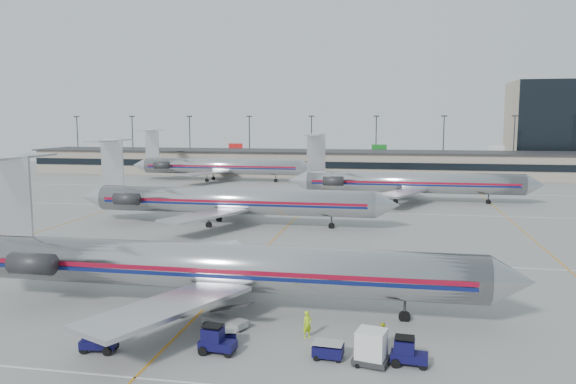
% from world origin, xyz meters
% --- Properties ---
extents(ground, '(260.00, 260.00, 0.00)m').
position_xyz_m(ground, '(0.00, 0.00, 0.00)').
color(ground, gray).
rests_on(ground, ground).
extents(apron_markings, '(160.00, 0.15, 0.02)m').
position_xyz_m(apron_markings, '(0.00, 10.00, 0.01)').
color(apron_markings, silver).
rests_on(apron_markings, ground).
extents(terminal, '(162.00, 17.00, 6.25)m').
position_xyz_m(terminal, '(0.00, 97.97, 3.16)').
color(terminal, gray).
rests_on(terminal, ground).
extents(light_mast_row, '(163.60, 0.40, 15.28)m').
position_xyz_m(light_mast_row, '(0.00, 112.00, 8.58)').
color(light_mast_row, '#38383D').
rests_on(light_mast_row, ground).
extents(distant_building, '(30.00, 20.00, 25.00)m').
position_xyz_m(distant_building, '(62.00, 128.00, 12.50)').
color(distant_building, tan).
rests_on(distant_building, ground).
extents(jet_foreground, '(43.22, 25.45, 11.31)m').
position_xyz_m(jet_foreground, '(0.75, -6.45, 3.28)').
color(jet_foreground, '#BBBBBF').
rests_on(jet_foreground, ground).
extents(jet_second_row, '(43.71, 25.74, 11.44)m').
position_xyz_m(jet_second_row, '(-8.04, 26.38, 3.32)').
color(jet_second_row, '#BBBBBF').
rests_on(jet_second_row, ground).
extents(jet_third_row, '(42.87, 26.37, 11.72)m').
position_xyz_m(jet_third_row, '(16.16, 52.70, 3.40)').
color(jet_third_row, '#BBBBBF').
rests_on(jet_third_row, ground).
extents(jet_back_row, '(43.57, 26.80, 11.91)m').
position_xyz_m(jet_back_row, '(-26.01, 79.09, 3.46)').
color(jet_back_row, '#BBBBBF').
rests_on(jet_back_row, ground).
extents(tug_left, '(2.25, 1.35, 1.72)m').
position_xyz_m(tug_left, '(-3.82, -15.14, 0.78)').
color(tug_left, '#0B0A38').
rests_on(tug_left, ground).
extents(tug_center, '(2.27, 1.29, 1.77)m').
position_xyz_m(tug_center, '(3.32, -14.08, 0.81)').
color(tug_center, '#0B0A38').
rests_on(tug_center, ground).
extents(tug_right, '(2.16, 1.21, 1.70)m').
position_xyz_m(tug_right, '(14.57, -13.70, 0.77)').
color(tug_right, '#0B0A38').
rests_on(tug_right, ground).
extents(cart_inner, '(1.83, 1.32, 0.99)m').
position_xyz_m(cart_inner, '(10.05, -13.57, 0.53)').
color(cart_inner, '#0B0A38').
rests_on(cart_inner, ground).
extents(cart_outer, '(2.05, 1.69, 1.00)m').
position_xyz_m(cart_outer, '(3.32, -12.81, 0.53)').
color(cart_outer, '#0B0A38').
rests_on(cart_outer, ground).
extents(uld_container, '(2.24, 1.99, 2.04)m').
position_xyz_m(uld_container, '(12.56, -13.93, 1.03)').
color(uld_container, '#2D2D30').
rests_on(uld_container, ground).
extents(belt_loader, '(3.91, 2.28, 2.01)m').
position_xyz_m(belt_loader, '(2.66, -9.80, 0.54)').
color(belt_loader, gray).
rests_on(belt_loader, ground).
extents(ramp_worker_near, '(0.76, 0.73, 1.76)m').
position_xyz_m(ramp_worker_near, '(8.37, -10.64, 0.88)').
color(ramp_worker_near, '#B9EC16').
rests_on(ramp_worker_near, ground).
extents(ramp_worker_far, '(0.95, 0.93, 1.54)m').
position_xyz_m(ramp_worker_far, '(13.17, -11.36, 0.77)').
color(ramp_worker_far, '#C6D914').
rests_on(ramp_worker_far, ground).
extents(cone_right, '(0.52, 0.52, 0.67)m').
position_xyz_m(cone_right, '(9.20, -12.65, 0.34)').
color(cone_right, red).
rests_on(cone_right, ground).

